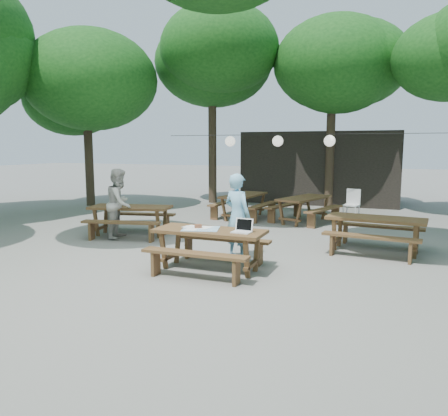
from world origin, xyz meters
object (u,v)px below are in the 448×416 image
at_px(second_person, 120,203).
at_px(plastic_chair, 351,210).
at_px(woman, 237,216).
at_px(picnic_table_nw, 131,220).
at_px(main_picnic_table, 210,249).

height_order(second_person, plastic_chair, second_person).
bearing_deg(woman, second_person, 8.11).
xyz_separation_m(picnic_table_nw, plastic_chair, (4.89, 4.93, -0.13)).
distance_m(picnic_table_nw, woman, 3.48).
bearing_deg(woman, main_picnic_table, 101.87).
distance_m(main_picnic_table, woman, 1.11).
xyz_separation_m(main_picnic_table, second_person, (-3.19, 1.81, 0.46)).
xyz_separation_m(picnic_table_nw, woman, (3.26, -1.13, 0.47)).
height_order(woman, plastic_chair, woman).
relative_size(main_picnic_table, second_person, 1.18).
bearing_deg(main_picnic_table, woman, 79.98).
distance_m(main_picnic_table, picnic_table_nw, 3.74).
distance_m(main_picnic_table, second_person, 3.70).
bearing_deg(plastic_chair, woman, -93.06).
xyz_separation_m(main_picnic_table, picnic_table_nw, (-3.09, 2.12, 0.00)).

